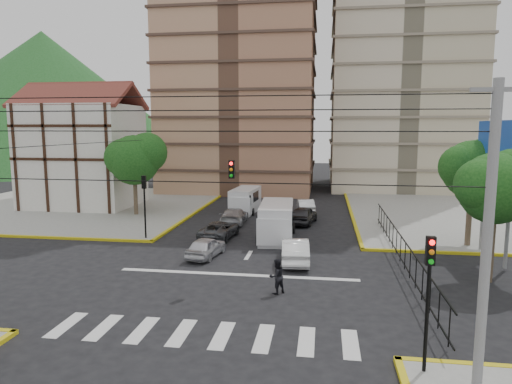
% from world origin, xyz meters
% --- Properties ---
extents(ground, '(160.00, 160.00, 0.00)m').
position_xyz_m(ground, '(0.00, 0.00, 0.00)').
color(ground, black).
rests_on(ground, ground).
extents(sidewalk_nw, '(26.00, 26.00, 0.15)m').
position_xyz_m(sidewalk_nw, '(-20.00, 20.00, 0.07)').
color(sidewalk_nw, gray).
rests_on(sidewalk_nw, ground).
extents(sidewalk_ne, '(26.00, 26.00, 0.15)m').
position_xyz_m(sidewalk_ne, '(20.00, 20.00, 0.07)').
color(sidewalk_ne, gray).
rests_on(sidewalk_ne, ground).
extents(crosswalk_stripes, '(12.00, 2.40, 0.01)m').
position_xyz_m(crosswalk_stripes, '(0.00, -6.00, 0.01)').
color(crosswalk_stripes, silver).
rests_on(crosswalk_stripes, ground).
extents(stop_line, '(13.00, 0.40, 0.01)m').
position_xyz_m(stop_line, '(0.00, 1.20, 0.01)').
color(stop_line, silver).
rests_on(stop_line, ground).
extents(tudor_building, '(10.80, 8.05, 12.23)m').
position_xyz_m(tudor_building, '(-19.00, 20.00, 5.25)').
color(tudor_building, silver).
rests_on(tudor_building, ground).
extents(distant_hill, '(70.00, 70.00, 28.00)m').
position_xyz_m(distant_hill, '(-55.00, 70.00, 14.00)').
color(distant_hill, '#1B521B').
rests_on(distant_hill, ground).
extents(park_fence, '(0.10, 22.50, 1.66)m').
position_xyz_m(park_fence, '(9.00, 4.50, 0.00)').
color(park_fence, black).
rests_on(park_fence, ground).
extents(billboard, '(0.36, 6.20, 8.10)m').
position_xyz_m(billboard, '(14.45, 6.00, 6.00)').
color(billboard, slate).
rests_on(billboard, ground).
extents(tree_park_a, '(4.41, 3.60, 6.83)m').
position_xyz_m(tree_park_a, '(13.08, 2.01, 5.01)').
color(tree_park_a, '#473828').
rests_on(tree_park_a, ground).
extents(tree_park_c, '(4.65, 3.80, 7.25)m').
position_xyz_m(tree_park_c, '(14.09, 9.01, 5.34)').
color(tree_park_c, '#473828').
rests_on(tree_park_c, ground).
extents(tree_tudor, '(5.39, 4.40, 7.43)m').
position_xyz_m(tree_tudor, '(-11.90, 16.01, 5.22)').
color(tree_tudor, '#473828').
rests_on(tree_tudor, ground).
extents(traffic_light_se, '(0.28, 0.22, 4.40)m').
position_xyz_m(traffic_light_se, '(7.80, -7.80, 3.11)').
color(traffic_light_se, black).
rests_on(traffic_light_se, ground).
extents(traffic_light_nw, '(0.28, 0.22, 4.40)m').
position_xyz_m(traffic_light_nw, '(-7.80, 7.80, 3.11)').
color(traffic_light_nw, black).
rests_on(traffic_light_nw, ground).
extents(traffic_light_hanging, '(18.00, 9.12, 0.92)m').
position_xyz_m(traffic_light_hanging, '(0.00, -2.04, 5.90)').
color(traffic_light_hanging, black).
rests_on(traffic_light_hanging, ground).
extents(utility_pole_se, '(1.40, 0.28, 9.00)m').
position_xyz_m(utility_pole_se, '(9.00, -9.00, 4.77)').
color(utility_pole_se, slate).
rests_on(utility_pole_se, ground).
extents(van_right_lane, '(2.53, 5.79, 2.56)m').
position_xyz_m(van_right_lane, '(1.29, 9.13, 1.24)').
color(van_right_lane, silver).
rests_on(van_right_lane, ground).
extents(van_left_lane, '(2.36, 5.13, 2.24)m').
position_xyz_m(van_left_lane, '(-2.66, 19.02, 1.09)').
color(van_left_lane, silver).
rests_on(van_left_lane, ground).
extents(car_silver_front_left, '(2.02, 3.84, 1.25)m').
position_xyz_m(car_silver_front_left, '(-2.51, 4.28, 0.62)').
color(car_silver_front_left, silver).
rests_on(car_silver_front_left, ground).
extents(car_white_front_right, '(1.91, 4.53, 1.45)m').
position_xyz_m(car_white_front_right, '(2.95, 3.95, 0.73)').
color(car_white_front_right, white).
rests_on(car_white_front_right, ground).
extents(car_grey_mid_left, '(2.50, 4.61, 1.23)m').
position_xyz_m(car_grey_mid_left, '(-2.77, 9.06, 0.61)').
color(car_grey_mid_left, '#4F5256').
rests_on(car_grey_mid_left, ground).
extents(car_silver_rear_left, '(1.87, 4.50, 1.30)m').
position_xyz_m(car_silver_rear_left, '(-2.69, 14.11, 0.65)').
color(car_silver_rear_left, '#B6B6BB').
rests_on(car_silver_rear_left, ground).
extents(car_darkgrey_mid_right, '(2.41, 4.54, 1.47)m').
position_xyz_m(car_darkgrey_mid_right, '(2.95, 14.88, 0.74)').
color(car_darkgrey_mid_right, '#2A2A2C').
rests_on(car_darkgrey_mid_right, ground).
extents(car_white_rear_right, '(1.99, 4.21, 1.33)m').
position_xyz_m(car_white_rear_right, '(2.91, 19.56, 0.67)').
color(car_white_rear_right, silver).
rests_on(car_white_rear_right, ground).
extents(pedestrian_crosswalk, '(1.04, 1.03, 1.69)m').
position_xyz_m(pedestrian_crosswalk, '(2.39, -1.26, 0.85)').
color(pedestrian_crosswalk, black).
rests_on(pedestrian_crosswalk, ground).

